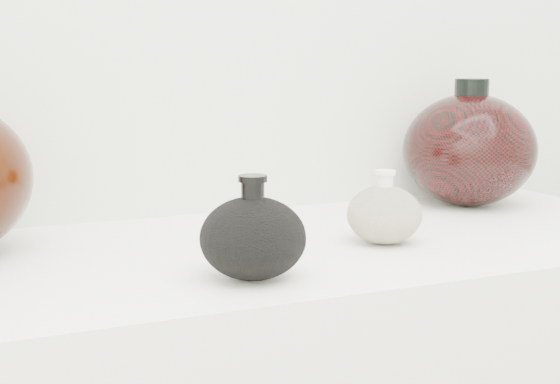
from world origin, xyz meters
name	(u,v)px	position (x,y,z in m)	size (l,w,h in m)	color
black_gourd_vase	(253,237)	(-0.12, 0.80, 0.95)	(0.16, 0.16, 0.12)	black
cream_gourd_vase	(384,214)	(0.11, 0.90, 0.94)	(0.12, 0.12, 0.10)	beige
right_round_pot	(469,149)	(0.40, 1.09, 1.00)	(0.29, 0.29, 0.22)	black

